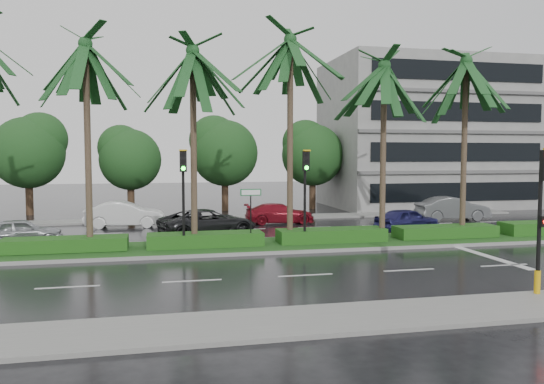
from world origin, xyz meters
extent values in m
plane|color=black|center=(0.00, 0.00, 0.00)|extent=(120.00, 120.00, 0.00)
cube|color=slate|center=(0.00, -10.20, 0.06)|extent=(40.00, 2.40, 0.12)
cube|color=slate|center=(0.00, 12.00, 0.06)|extent=(40.00, 2.00, 0.12)
cube|color=gray|center=(0.00, 1.00, 0.07)|extent=(36.00, 4.00, 0.14)
cube|color=#1A4717|center=(0.00, 1.00, 0.14)|extent=(35.60, 3.70, 0.02)
cube|color=#254D16|center=(-9.00, 1.00, 0.45)|extent=(5.20, 1.40, 0.60)
cube|color=#254D16|center=(-3.00, 1.00, 0.45)|extent=(5.20, 1.40, 0.60)
cube|color=#254D16|center=(3.00, 1.00, 0.45)|extent=(5.20, 1.40, 0.60)
cube|color=#254D16|center=(9.00, 1.00, 0.45)|extent=(5.20, 1.40, 0.60)
cube|color=silver|center=(-12.00, 7.00, 0.01)|extent=(2.00, 0.12, 0.01)
cube|color=silver|center=(-8.00, -5.00, 0.01)|extent=(2.00, 0.12, 0.01)
cube|color=silver|center=(-8.00, 7.00, 0.01)|extent=(2.00, 0.12, 0.01)
cube|color=silver|center=(-4.00, -5.00, 0.01)|extent=(2.00, 0.12, 0.01)
cube|color=silver|center=(-4.00, 7.00, 0.01)|extent=(2.00, 0.12, 0.01)
cube|color=silver|center=(0.00, -5.00, 0.01)|extent=(2.00, 0.12, 0.01)
cube|color=silver|center=(0.00, 7.00, 0.01)|extent=(2.00, 0.12, 0.01)
cube|color=silver|center=(4.00, -5.00, 0.01)|extent=(2.00, 0.12, 0.01)
cube|color=silver|center=(4.00, 7.00, 0.01)|extent=(2.00, 0.12, 0.01)
cube|color=silver|center=(8.00, -5.00, 0.01)|extent=(2.00, 0.12, 0.01)
cube|color=silver|center=(8.00, 7.00, 0.01)|extent=(2.00, 0.12, 0.01)
cube|color=silver|center=(12.00, 7.00, 0.01)|extent=(2.00, 0.12, 0.01)
cube|color=silver|center=(16.00, 7.00, 0.01)|extent=(2.00, 0.12, 0.01)
cube|color=silver|center=(8.50, -3.00, 0.01)|extent=(0.40, 6.00, 0.01)
cylinder|color=#443227|center=(-8.00, 1.10, 4.57)|extent=(0.28, 0.28, 8.84)
cylinder|color=#443227|center=(-8.00, 1.10, 0.37)|extent=(0.40, 0.40, 0.44)
cylinder|color=#443227|center=(-3.50, 0.90, 4.50)|extent=(0.28, 0.28, 8.70)
cylinder|color=#443227|center=(-3.50, 0.90, 0.37)|extent=(0.40, 0.40, 0.44)
cylinder|color=#443227|center=(1.00, 1.20, 4.88)|extent=(0.28, 0.28, 9.46)
cylinder|color=#443227|center=(1.00, 1.20, 0.37)|extent=(0.40, 0.40, 0.44)
cylinder|color=#443227|center=(5.50, 0.80, 4.33)|extent=(0.28, 0.28, 8.36)
cylinder|color=#443227|center=(5.50, 0.80, 0.37)|extent=(0.40, 0.40, 0.44)
cylinder|color=#443227|center=(10.00, 1.10, 4.55)|extent=(0.28, 0.28, 8.81)
cylinder|color=#443227|center=(10.00, 1.10, 0.37)|extent=(0.40, 0.40, 0.44)
cylinder|color=black|center=(6.00, -9.30, 1.82)|extent=(0.12, 0.12, 3.40)
cylinder|color=gold|center=(6.00, -9.30, 0.47)|extent=(0.18, 0.18, 0.70)
cube|color=black|center=(6.00, -9.46, 2.32)|extent=(0.22, 0.16, 0.32)
cylinder|color=black|center=(-4.00, 0.40, 1.85)|extent=(0.12, 0.12, 3.40)
cube|color=black|center=(-4.00, 0.22, 4.00)|extent=(0.30, 0.18, 0.90)
cube|color=gold|center=(-4.00, 0.10, 4.48)|extent=(0.34, 0.12, 0.06)
cylinder|color=black|center=(-4.00, 0.12, 4.30)|extent=(0.18, 0.04, 0.18)
cylinder|color=black|center=(-4.00, 0.12, 4.00)|extent=(0.18, 0.04, 0.18)
cylinder|color=#0CE519|center=(-4.00, 0.12, 3.70)|extent=(0.18, 0.04, 0.18)
cylinder|color=black|center=(1.50, 0.40, 1.85)|extent=(0.12, 0.12, 3.40)
cube|color=black|center=(1.50, 0.22, 4.00)|extent=(0.30, 0.18, 0.90)
cube|color=gold|center=(1.50, 0.10, 4.48)|extent=(0.34, 0.12, 0.06)
cylinder|color=black|center=(1.50, 0.12, 4.30)|extent=(0.18, 0.04, 0.18)
cylinder|color=black|center=(1.50, 0.12, 4.00)|extent=(0.18, 0.04, 0.18)
cylinder|color=#0CE519|center=(1.50, 0.12, 3.70)|extent=(0.18, 0.04, 0.18)
cylinder|color=black|center=(-1.00, 0.50, 1.45)|extent=(0.06, 0.06, 2.60)
cube|color=#0C5926|center=(-1.00, 0.47, 2.60)|extent=(0.95, 0.04, 0.30)
cube|color=white|center=(-1.00, 0.45, 2.60)|extent=(0.85, 0.01, 0.22)
cylinder|color=#312616|center=(-14.00, 17.50, 1.23)|extent=(0.52, 0.52, 2.47)
sphere|color=#1E3E17|center=(-14.00, 17.50, 4.44)|extent=(5.07, 5.07, 5.07)
sphere|color=#1E3E17|center=(-14.00, 17.80, 5.42)|extent=(3.80, 3.80, 3.80)
cylinder|color=#312616|center=(-7.00, 17.50, 1.09)|extent=(0.52, 0.52, 2.19)
sphere|color=#1E3E17|center=(-7.00, 17.50, 3.94)|extent=(4.50, 4.50, 4.50)
sphere|color=#1E3E17|center=(-7.00, 17.80, 4.82)|extent=(3.38, 3.38, 3.38)
cylinder|color=#312616|center=(0.00, 17.50, 1.23)|extent=(0.52, 0.52, 2.46)
sphere|color=#1E3E17|center=(0.00, 17.50, 4.43)|extent=(5.06, 5.06, 5.06)
sphere|color=#1E3E17|center=(0.00, 17.80, 5.41)|extent=(3.79, 3.79, 3.79)
cylinder|color=#312616|center=(7.00, 17.50, 1.19)|extent=(0.52, 0.52, 2.38)
sphere|color=#1E3E17|center=(7.00, 17.50, 4.28)|extent=(4.89, 4.89, 4.89)
sphere|color=#1E3E17|center=(7.00, 17.80, 5.23)|extent=(3.67, 3.67, 3.67)
cylinder|color=#312616|center=(14.00, 17.50, 1.35)|extent=(0.52, 0.52, 2.71)
sphere|color=#1E3E17|center=(14.00, 17.50, 4.87)|extent=(5.57, 5.57, 5.57)
sphere|color=#1E3E17|center=(14.00, 17.80, 5.96)|extent=(4.18, 4.18, 4.18)
cube|color=slate|center=(17.00, 18.00, 6.00)|extent=(16.00, 10.00, 12.00)
imported|color=#ABAEB3|center=(-11.50, 4.24, 0.63)|extent=(2.39, 3.95, 1.26)
imported|color=silver|center=(-7.00, 9.44, 0.76)|extent=(1.77, 4.66, 1.52)
imported|color=#232325|center=(-2.50, 4.89, 0.72)|extent=(3.83, 5.65, 1.44)
imported|color=maroon|center=(2.36, 9.16, 0.63)|extent=(1.98, 4.41, 1.26)
imported|color=navy|center=(8.50, 4.17, 0.66)|extent=(2.66, 4.17, 1.32)
imported|color=#55575A|center=(13.80, 8.31, 0.77)|extent=(2.00, 4.78, 1.54)
camera|label=1|loc=(-5.13, -22.90, 4.27)|focal=35.00mm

